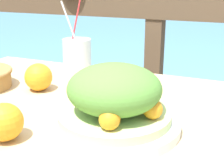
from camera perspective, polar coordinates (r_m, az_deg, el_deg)
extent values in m
cube|color=tan|center=(0.75, -6.97, -6.56)|extent=(1.04, 0.76, 0.04)
cube|color=tan|center=(1.40, -16.58, -11.92)|extent=(0.06, 0.06, 0.71)
cube|color=brown|center=(1.34, 8.11, 13.70)|extent=(2.80, 0.08, 0.09)
cube|color=brown|center=(1.46, 7.23, -5.76)|extent=(0.07, 0.07, 0.89)
cube|color=#568EA8|center=(3.90, 17.34, 5.46)|extent=(12.00, 4.00, 0.42)
cylinder|color=silver|center=(0.66, 0.43, -7.22)|extent=(0.28, 0.28, 0.02)
cylinder|color=#C6DB8E|center=(0.65, 0.43, -5.71)|extent=(0.23, 0.23, 0.02)
ellipsoid|color=#568E38|center=(0.63, 0.44, -0.83)|extent=(0.19, 0.19, 0.10)
sphere|color=orange|center=(0.61, 7.42, -4.58)|extent=(0.04, 0.04, 0.04)
sphere|color=orange|center=(0.71, 2.34, -0.98)|extent=(0.04, 0.04, 0.04)
sphere|color=orange|center=(0.68, -5.59, -2.04)|extent=(0.04, 0.04, 0.04)
sphere|color=orange|center=(0.57, -0.45, -6.47)|extent=(0.04, 0.04, 0.04)
cylinder|color=silver|center=(0.98, -6.36, 4.62)|extent=(0.09, 0.09, 0.12)
cylinder|color=red|center=(0.97, -7.06, 8.95)|extent=(0.03, 0.07, 0.21)
cylinder|color=white|center=(0.95, -6.93, 8.61)|extent=(0.09, 0.01, 0.21)
sphere|color=orange|center=(0.89, -13.29, 1.24)|extent=(0.08, 0.08, 0.08)
sphere|color=orange|center=(0.64, -19.13, -6.58)|extent=(0.07, 0.07, 0.07)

